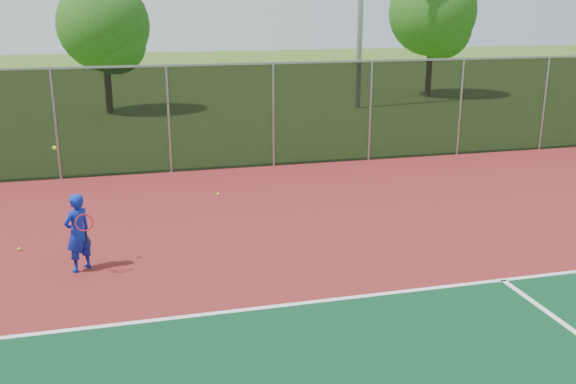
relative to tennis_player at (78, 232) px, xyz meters
The scene contains 7 objects.
court_apron 6.14m from the tennis_player, 32.78° to the right, with size 30.00×20.00×0.02m, color maroon.
fence_back 8.48m from the tennis_player, 52.56° to the left, with size 30.00×0.06×3.03m.
tennis_player is the anchor object (origin of this frame).
practice_ball_1 5.14m from the tennis_player, 52.73° to the left, with size 0.07×0.07×0.07m, color yellow.
practice_ball_2 1.89m from the tennis_player, 133.79° to the left, with size 0.07×0.07×0.07m, color yellow.
tree_back_left 18.04m from the tennis_player, 88.66° to the left, with size 3.89×3.89×5.71m.
tree_back_mid 25.41m from the tennis_player, 49.52° to the left, with size 4.38×4.38×6.43m.
Camera 1 is at (-4.16, -6.01, 4.65)m, focal length 40.00 mm.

